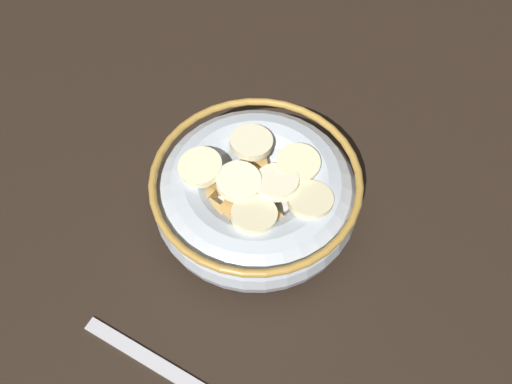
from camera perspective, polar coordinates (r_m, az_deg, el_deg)
name	(u,v)px	position (r cm, az deg, el deg)	size (l,w,h in cm)	color
ground_plane	(256,218)	(45.74, 0.00, -2.74)	(98.66, 98.66, 2.00)	black
cereal_bowl	(256,193)	(42.43, 0.01, -0.09)	(16.17, 16.17, 5.94)	#B2BCC6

